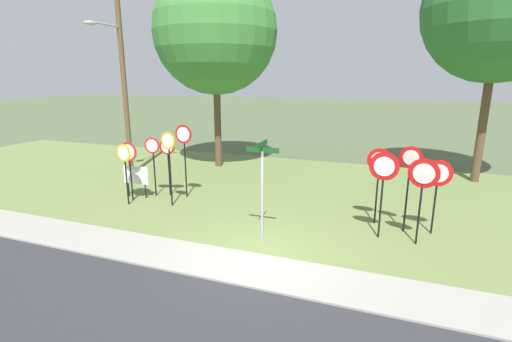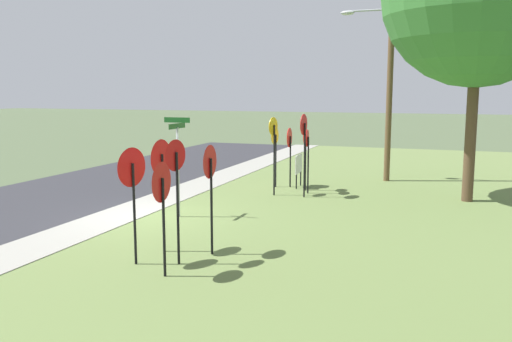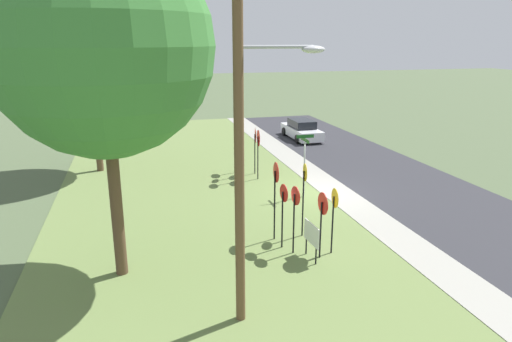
% 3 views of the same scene
% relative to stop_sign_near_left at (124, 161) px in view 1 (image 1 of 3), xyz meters
% --- Properties ---
extents(ground_plane, '(160.00, 160.00, 0.00)m').
position_rel_stop_sign_near_left_xyz_m(ground_plane, '(5.92, -2.08, -1.69)').
color(ground_plane, '#4C5B3D').
extents(sidewalk_strip, '(44.00, 1.60, 0.06)m').
position_rel_stop_sign_near_left_xyz_m(sidewalk_strip, '(5.92, -2.88, -1.66)').
color(sidewalk_strip, '#99968C').
rests_on(sidewalk_strip, ground_plane).
extents(grass_median, '(44.00, 12.00, 0.04)m').
position_rel_stop_sign_near_left_xyz_m(grass_median, '(5.92, 3.92, -1.67)').
color(grass_median, olive).
rests_on(grass_median, ground_plane).
extents(stop_sign_near_left, '(0.65, 0.12, 2.29)m').
position_rel_stop_sign_near_left_xyz_m(stop_sign_near_left, '(0.00, 0.00, 0.00)').
color(stop_sign_near_left, black).
rests_on(stop_sign_near_left, grass_median).
extents(stop_sign_near_right, '(0.63, 0.13, 2.75)m').
position_rel_stop_sign_near_left_xyz_m(stop_sign_near_right, '(1.61, 0.45, 0.32)').
color(stop_sign_near_right, black).
rests_on(stop_sign_near_right, grass_median).
extents(stop_sign_far_left, '(0.74, 0.10, 2.27)m').
position_rel_stop_sign_near_left_xyz_m(stop_sign_far_left, '(-0.22, 0.51, -0.00)').
color(stop_sign_far_left, black).
rests_on(stop_sign_far_left, grass_median).
extents(stop_sign_far_center, '(0.72, 0.10, 2.88)m').
position_rel_stop_sign_near_left_xyz_m(stop_sign_far_center, '(1.58, 1.54, 0.44)').
color(stop_sign_far_center, black).
rests_on(stop_sign_far_center, grass_median).
extents(stop_sign_far_right, '(0.63, 0.12, 2.37)m').
position_rel_stop_sign_near_left_xyz_m(stop_sign_far_right, '(0.33, 1.25, 0.04)').
color(stop_sign_far_right, black).
rests_on(stop_sign_far_right, grass_median).
extents(stop_sign_center_tall, '(0.62, 0.11, 2.30)m').
position_rel_stop_sign_near_left_xyz_m(stop_sign_center_tall, '(0.85, 1.49, -0.01)').
color(stop_sign_center_tall, black).
rests_on(stop_sign_center_tall, grass_median).
extents(yield_sign_near_left, '(0.66, 0.16, 2.66)m').
position_rel_stop_sign_near_left_xyz_m(yield_sign_near_left, '(9.61, 0.90, 0.32)').
color(yield_sign_near_left, black).
rests_on(yield_sign_near_left, grass_median).
extents(yield_sign_near_right, '(0.83, 0.11, 2.58)m').
position_rel_stop_sign_near_left_xyz_m(yield_sign_near_right, '(8.91, 0.15, 0.29)').
color(yield_sign_near_right, black).
rests_on(yield_sign_near_right, grass_median).
extents(yield_sign_far_left, '(0.75, 0.10, 2.48)m').
position_rel_stop_sign_near_left_xyz_m(yield_sign_far_left, '(8.74, 1.28, 0.21)').
color(yield_sign_far_left, black).
rests_on(yield_sign_far_left, grass_median).
extents(yield_sign_far_right, '(0.80, 0.11, 2.30)m').
position_rel_stop_sign_near_left_xyz_m(yield_sign_far_right, '(10.40, 1.00, 0.06)').
color(yield_sign_far_right, black).
rests_on(yield_sign_far_right, grass_median).
extents(yield_sign_center, '(0.82, 0.19, 2.50)m').
position_rel_stop_sign_near_left_xyz_m(yield_sign_center, '(9.93, 0.04, 0.22)').
color(yield_sign_center, black).
rests_on(yield_sign_center, grass_median).
extents(street_name_post, '(0.96, 0.82, 2.90)m').
position_rel_stop_sign_near_left_xyz_m(street_name_post, '(5.71, -1.13, 0.08)').
color(street_name_post, '#9EA0A8').
rests_on(street_name_post, grass_median).
extents(utility_pole, '(2.10, 2.17, 9.48)m').
position_rel_stop_sign_near_left_xyz_m(utility_pole, '(-2.92, 3.74, 3.44)').
color(utility_pole, brown).
rests_on(utility_pole, grass_median).
extents(notice_board, '(1.10, 0.09, 1.25)m').
position_rel_stop_sign_near_left_xyz_m(notice_board, '(-0.25, 0.87, -0.81)').
color(notice_board, black).
rests_on(notice_board, grass_median).
extents(oak_tree_left, '(6.15, 6.15, 9.89)m').
position_rel_stop_sign_near_left_xyz_m(oak_tree_left, '(0.40, 6.88, 5.16)').
color(oak_tree_left, brown).
rests_on(oak_tree_left, grass_median).
extents(oak_tree_right, '(6.11, 6.11, 10.46)m').
position_rel_stop_sign_near_left_xyz_m(oak_tree_right, '(12.75, 8.18, 5.74)').
color(oak_tree_right, brown).
rests_on(oak_tree_right, grass_median).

